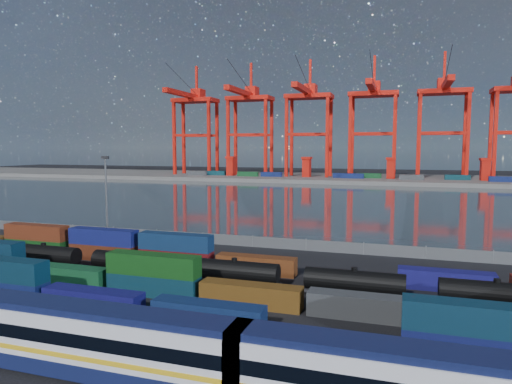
% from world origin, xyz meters
% --- Properties ---
extents(ground, '(700.00, 700.00, 0.00)m').
position_xyz_m(ground, '(0.00, 0.00, 0.00)').
color(ground, black).
rests_on(ground, ground).
extents(harbor_water, '(700.00, 700.00, 0.00)m').
position_xyz_m(harbor_water, '(0.00, 105.00, 0.01)').
color(harbor_water, '#29353C').
rests_on(harbor_water, ground).
extents(far_quay, '(700.00, 70.00, 2.00)m').
position_xyz_m(far_quay, '(0.00, 210.00, 1.00)').
color(far_quay, '#514F4C').
rests_on(far_quay, ground).
extents(distant_mountains, '(2470.00, 1100.00, 520.00)m').
position_xyz_m(distant_mountains, '(63.02, 1600.00, 220.29)').
color(distant_mountains, '#1E2630').
rests_on(distant_mountains, ground).
extents(passenger_train, '(79.34, 3.38, 5.79)m').
position_xyz_m(passenger_train, '(2.28, -21.40, 2.91)').
color(passenger_train, silver).
rests_on(passenger_train, ground).
extents(container_row_south, '(139.79, 2.42, 5.16)m').
position_xyz_m(container_row_south, '(-12.61, -9.32, 2.28)').
color(container_row_south, '#3C3F41').
rests_on(container_row_south, ground).
extents(container_row_mid, '(141.28, 2.44, 5.20)m').
position_xyz_m(container_row_mid, '(-1.96, -2.02, 1.86)').
color(container_row_mid, '#3A3D3F').
rests_on(container_row_mid, ground).
extents(container_row_north, '(127.57, 2.40, 5.11)m').
position_xyz_m(container_row_north, '(-7.15, 11.29, 1.92)').
color(container_row_north, navy).
rests_on(container_row_north, ground).
extents(tanker_string, '(105.42, 2.67, 3.82)m').
position_xyz_m(tanker_string, '(-10.24, 4.38, 1.92)').
color(tanker_string, black).
rests_on(tanker_string, ground).
extents(waterfront_fence, '(160.12, 0.12, 2.20)m').
position_xyz_m(waterfront_fence, '(-0.00, 28.00, 1.00)').
color(waterfront_fence, '#595B5E').
rests_on(waterfront_fence, ground).
extents(yard_light_mast, '(1.60, 0.40, 16.60)m').
position_xyz_m(yard_light_mast, '(-30.00, 26.00, 9.30)').
color(yard_light_mast, slate).
rests_on(yard_light_mast, ground).
extents(gantry_cranes, '(200.92, 49.77, 67.40)m').
position_xyz_m(gantry_cranes, '(-7.50, 203.21, 41.32)').
color(gantry_cranes, red).
rests_on(gantry_cranes, ground).
extents(quay_containers, '(172.58, 10.99, 2.60)m').
position_xyz_m(quay_containers, '(-11.00, 195.46, 3.30)').
color(quay_containers, navy).
rests_on(quay_containers, far_quay).
extents(straddle_carriers, '(140.00, 7.00, 11.10)m').
position_xyz_m(straddle_carriers, '(-2.50, 200.00, 7.82)').
color(straddle_carriers, red).
rests_on(straddle_carriers, far_quay).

